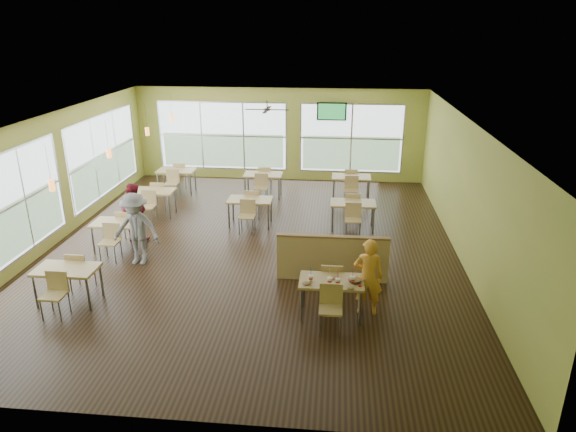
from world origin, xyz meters
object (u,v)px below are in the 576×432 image
at_px(half_wall_divider, 332,258).
at_px(man_plaid, 368,277).
at_px(main_table, 331,286).
at_px(food_basket, 355,280).

relative_size(half_wall_divider, man_plaid, 1.56).
relative_size(main_table, food_basket, 6.05).
xyz_separation_m(main_table, man_plaid, (0.68, 0.16, 0.14)).
relative_size(main_table, half_wall_divider, 0.63).
height_order(main_table, food_basket, main_table).
bearing_deg(food_basket, main_table, 176.38).
height_order(half_wall_divider, man_plaid, man_plaid).
distance_m(half_wall_divider, food_basket, 1.56).
bearing_deg(man_plaid, food_basket, 39.39).
height_order(main_table, man_plaid, man_plaid).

